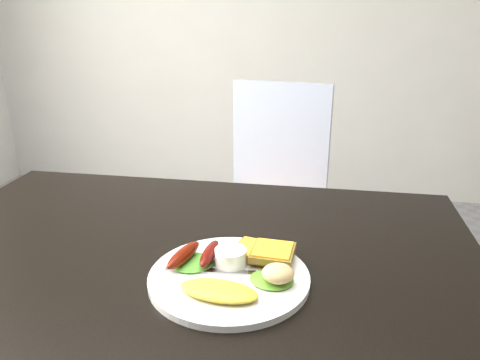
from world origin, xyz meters
name	(u,v)px	position (x,y,z in m)	size (l,w,h in m)	color
dining_table	(187,259)	(0.00, 0.00, 0.73)	(1.20, 0.80, 0.04)	black
dining_chair	(275,212)	(0.10, 0.88, 0.45)	(0.41, 0.41, 0.05)	tan
person	(295,151)	(0.19, 0.45, 0.84)	(0.60, 0.40, 1.67)	navy
plate	(229,278)	(0.11, -0.10, 0.76)	(0.29, 0.29, 0.01)	white
lettuce_left	(192,262)	(0.03, -0.07, 0.77)	(0.08, 0.08, 0.01)	#56912D
lettuce_right	(272,279)	(0.19, -0.10, 0.77)	(0.08, 0.07, 0.01)	#3D931B
omelette	(219,291)	(0.10, -0.16, 0.77)	(0.14, 0.07, 0.02)	yellow
sausage_a	(184,255)	(0.02, -0.07, 0.78)	(0.03, 0.11, 0.03)	#620606
sausage_b	(209,253)	(0.06, -0.06, 0.78)	(0.02, 0.10, 0.02)	#5B0A08
ramekin	(231,258)	(0.10, -0.07, 0.78)	(0.06, 0.06, 0.03)	white
toast_a	(255,252)	(0.14, -0.02, 0.77)	(0.08, 0.08, 0.01)	brown
toast_b	(273,253)	(0.18, -0.04, 0.78)	(0.08, 0.08, 0.01)	olive
potato_salad	(278,273)	(0.20, -0.11, 0.79)	(0.06, 0.05, 0.03)	beige
fork	(210,271)	(0.07, -0.09, 0.76)	(0.17, 0.01, 0.00)	#ADAFB7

